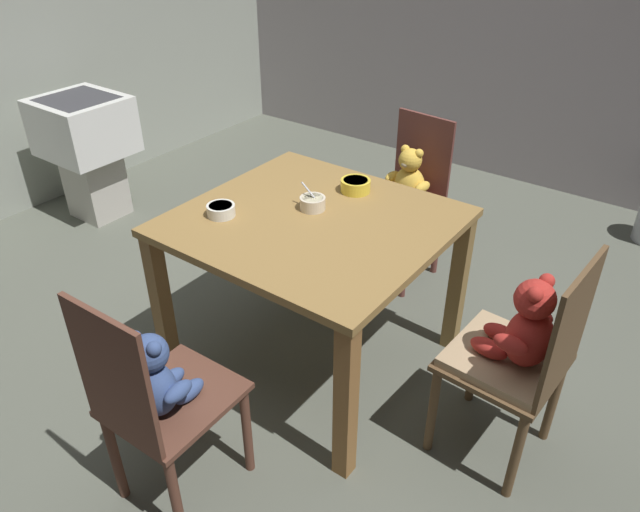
{
  "coord_description": "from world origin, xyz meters",
  "views": [
    {
      "loc": [
        1.32,
        -1.74,
        1.95
      ],
      "look_at": [
        0.0,
        0.05,
        0.54
      ],
      "focal_mm": 33.46,
      "sensor_mm": 36.0,
      "label": 1
    }
  ],
  "objects_px": {
    "porridge_bowl_cream_center": "(313,203)",
    "teddy_chair_far_center": "(408,189)",
    "porridge_bowl_yellow_far_center": "(355,185)",
    "porridge_bowl_white_near_left": "(221,210)",
    "teddy_chair_near_right": "(521,345)",
    "teddy_chair_near_front": "(157,391)",
    "dining_table": "(313,242)",
    "sink_basin": "(86,141)"
  },
  "relations": [
    {
      "from": "porridge_bowl_cream_center",
      "to": "sink_basin",
      "type": "xyz_separation_m",
      "value": [
        -2.0,
        0.23,
        -0.26
      ]
    },
    {
      "from": "porridge_bowl_yellow_far_center",
      "to": "porridge_bowl_white_near_left",
      "type": "relative_size",
      "value": 1.13
    },
    {
      "from": "teddy_chair_far_center",
      "to": "teddy_chair_near_front",
      "type": "relative_size",
      "value": 0.97
    },
    {
      "from": "dining_table",
      "to": "porridge_bowl_yellow_far_center",
      "type": "bearing_deg",
      "value": 90.16
    },
    {
      "from": "teddy_chair_near_right",
      "to": "teddy_chair_near_front",
      "type": "height_order",
      "value": "teddy_chair_near_front"
    },
    {
      "from": "dining_table",
      "to": "sink_basin",
      "type": "relative_size",
      "value": 1.34
    },
    {
      "from": "porridge_bowl_white_near_left",
      "to": "sink_basin",
      "type": "bearing_deg",
      "value": 163.77
    },
    {
      "from": "teddy_chair_near_front",
      "to": "sink_basin",
      "type": "relative_size",
      "value": 1.16
    },
    {
      "from": "teddy_chair_far_center",
      "to": "porridge_bowl_yellow_far_center",
      "type": "height_order",
      "value": "teddy_chair_far_center"
    },
    {
      "from": "porridge_bowl_yellow_far_center",
      "to": "teddy_chair_near_front",
      "type": "bearing_deg",
      "value": -87.94
    },
    {
      "from": "teddy_chair_near_right",
      "to": "teddy_chair_near_front",
      "type": "distance_m",
      "value": 1.27
    },
    {
      "from": "teddy_chair_far_center",
      "to": "teddy_chair_near_front",
      "type": "bearing_deg",
      "value": 8.0
    },
    {
      "from": "dining_table",
      "to": "teddy_chair_near_front",
      "type": "distance_m",
      "value": 0.93
    },
    {
      "from": "porridge_bowl_cream_center",
      "to": "porridge_bowl_white_near_left",
      "type": "bearing_deg",
      "value": -134.88
    },
    {
      "from": "dining_table",
      "to": "teddy_chair_near_right",
      "type": "relative_size",
      "value": 1.16
    },
    {
      "from": "dining_table",
      "to": "teddy_chair_near_front",
      "type": "height_order",
      "value": "teddy_chair_near_front"
    },
    {
      "from": "teddy_chair_near_right",
      "to": "porridge_bowl_yellow_far_center",
      "type": "height_order",
      "value": "teddy_chair_near_right"
    },
    {
      "from": "porridge_bowl_white_near_left",
      "to": "teddy_chair_near_right",
      "type": "bearing_deg",
      "value": 8.95
    },
    {
      "from": "dining_table",
      "to": "teddy_chair_near_front",
      "type": "relative_size",
      "value": 1.15
    },
    {
      "from": "porridge_bowl_yellow_far_center",
      "to": "sink_basin",
      "type": "distance_m",
      "value": 2.07
    },
    {
      "from": "porridge_bowl_yellow_far_center",
      "to": "dining_table",
      "type": "bearing_deg",
      "value": -89.84
    },
    {
      "from": "teddy_chair_far_center",
      "to": "porridge_bowl_white_near_left",
      "type": "xyz_separation_m",
      "value": [
        -0.29,
        -1.12,
        0.26
      ]
    },
    {
      "from": "porridge_bowl_yellow_far_center",
      "to": "sink_basin",
      "type": "bearing_deg",
      "value": -179.28
    },
    {
      "from": "teddy_chair_far_center",
      "to": "teddy_chair_near_front",
      "type": "height_order",
      "value": "teddy_chair_near_front"
    },
    {
      "from": "dining_table",
      "to": "teddy_chair_near_front",
      "type": "bearing_deg",
      "value": -87.28
    },
    {
      "from": "porridge_bowl_cream_center",
      "to": "porridge_bowl_white_near_left",
      "type": "xyz_separation_m",
      "value": [
        -0.27,
        -0.28,
        -0.0
      ]
    },
    {
      "from": "porridge_bowl_white_near_left",
      "to": "porridge_bowl_cream_center",
      "type": "bearing_deg",
      "value": 45.12
    },
    {
      "from": "porridge_bowl_white_near_left",
      "to": "teddy_chair_far_center",
      "type": "bearing_deg",
      "value": 75.51
    },
    {
      "from": "porridge_bowl_white_near_left",
      "to": "sink_basin",
      "type": "distance_m",
      "value": 1.81
    },
    {
      "from": "porridge_bowl_yellow_far_center",
      "to": "sink_basin",
      "type": "relative_size",
      "value": 0.17
    },
    {
      "from": "porridge_bowl_yellow_far_center",
      "to": "porridge_bowl_white_near_left",
      "type": "xyz_separation_m",
      "value": [
        -0.33,
        -0.53,
        -0.0
      ]
    },
    {
      "from": "teddy_chair_far_center",
      "to": "porridge_bowl_cream_center",
      "type": "xyz_separation_m",
      "value": [
        -0.01,
        -0.84,
        0.26
      ]
    },
    {
      "from": "teddy_chair_near_front",
      "to": "porridge_bowl_yellow_far_center",
      "type": "height_order",
      "value": "teddy_chair_near_front"
    },
    {
      "from": "teddy_chair_far_center",
      "to": "sink_basin",
      "type": "distance_m",
      "value": 2.1
    },
    {
      "from": "dining_table",
      "to": "teddy_chair_far_center",
      "type": "bearing_deg",
      "value": 92.4
    },
    {
      "from": "teddy_chair_near_front",
      "to": "porridge_bowl_white_near_left",
      "type": "distance_m",
      "value": 0.84
    },
    {
      "from": "teddy_chair_far_center",
      "to": "porridge_bowl_white_near_left",
      "type": "relative_size",
      "value": 7.58
    },
    {
      "from": "porridge_bowl_cream_center",
      "to": "teddy_chair_far_center",
      "type": "bearing_deg",
      "value": 88.99
    },
    {
      "from": "teddy_chair_far_center",
      "to": "porridge_bowl_yellow_far_center",
      "type": "bearing_deg",
      "value": 9.05
    },
    {
      "from": "teddy_chair_near_right",
      "to": "porridge_bowl_white_near_left",
      "type": "bearing_deg",
      "value": 12.24
    },
    {
      "from": "teddy_chair_far_center",
      "to": "porridge_bowl_white_near_left",
      "type": "height_order",
      "value": "teddy_chair_far_center"
    },
    {
      "from": "teddy_chair_near_right",
      "to": "teddy_chair_far_center",
      "type": "bearing_deg",
      "value": -40.16
    }
  ]
}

